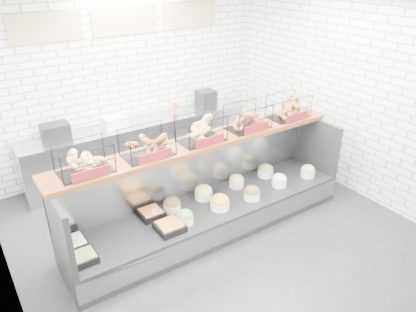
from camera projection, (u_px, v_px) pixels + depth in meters
ground at (223, 239)px, 5.44m from camera, size 5.50×5.50×0.00m
room_shell at (197, 79)px, 4.98m from camera, size 5.02×5.51×3.01m
display_case at (209, 207)px, 5.56m from camera, size 4.00×0.90×1.20m
bagel_shelf at (201, 132)px, 5.22m from camera, size 4.10×0.50×0.40m
prep_counter at (142, 145)px, 7.04m from camera, size 4.00×0.60×1.20m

